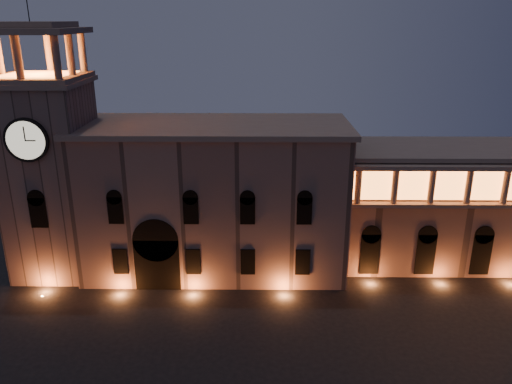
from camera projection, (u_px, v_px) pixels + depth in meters
government_building at (214, 198)px, 58.52m from camera, size 30.80×12.80×17.60m
clock_tower at (51, 169)px, 56.55m from camera, size 9.80×9.80×32.40m
colonnade_wing at (496, 204)px, 60.56m from camera, size 40.60×11.50×14.50m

